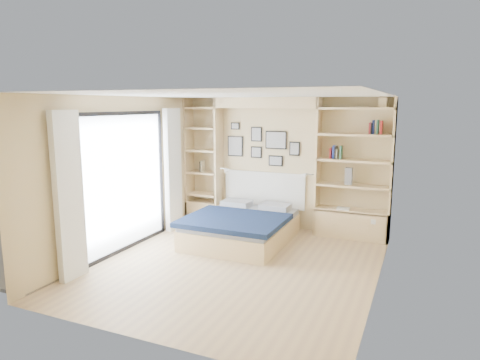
% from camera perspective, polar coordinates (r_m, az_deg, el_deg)
% --- Properties ---
extents(ground, '(4.50, 4.50, 0.00)m').
position_cam_1_polar(ground, '(6.50, -0.52, -11.34)').
color(ground, tan).
rests_on(ground, ground).
extents(room_shell, '(4.50, 4.50, 4.50)m').
position_cam_1_polar(room_shell, '(7.71, 1.43, 0.40)').
color(room_shell, tan).
rests_on(room_shell, ground).
extents(bed, '(1.65, 2.15, 1.07)m').
position_cam_1_polar(bed, '(7.53, 0.28, -6.16)').
color(bed, '#E9CE8B').
rests_on(bed, ground).
extents(photo_gallery, '(1.48, 0.02, 0.82)m').
position_cam_1_polar(photo_gallery, '(8.32, 2.84, 4.76)').
color(photo_gallery, black).
rests_on(photo_gallery, ground).
extents(reading_lamps, '(1.92, 0.12, 0.15)m').
position_cam_1_polar(reading_lamps, '(8.12, 3.25, 1.04)').
color(reading_lamps, silver).
rests_on(reading_lamps, ground).
extents(shelf_decor, '(3.56, 0.23, 2.03)m').
position_cam_1_polar(shelf_decor, '(7.74, 13.68, 4.78)').
color(shelf_decor, '#A51E1E').
rests_on(shelf_decor, ground).
extents(deck, '(3.20, 4.00, 0.05)m').
position_cam_1_polar(deck, '(8.54, -23.38, -6.92)').
color(deck, '#695F4E').
rests_on(deck, ground).
extents(deck_chair, '(0.64, 0.81, 0.72)m').
position_cam_1_polar(deck_chair, '(9.11, -17.10, -3.28)').
color(deck_chair, tan).
rests_on(deck_chair, ground).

